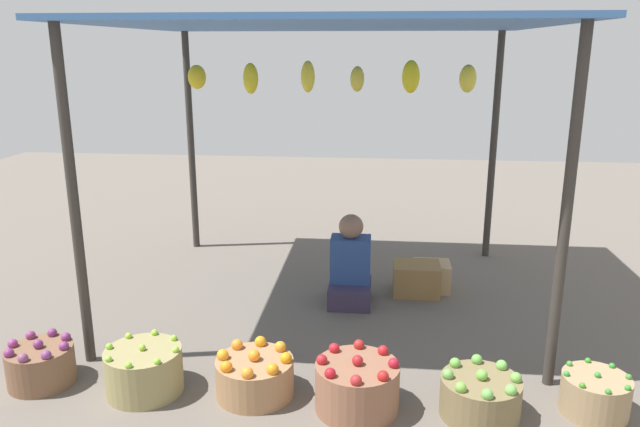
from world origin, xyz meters
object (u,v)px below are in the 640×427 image
Objects in this scene: basket_purple_onions at (41,364)px; wooden_crate_stacked_rear at (416,279)px; basket_red_apples at (357,386)px; basket_green_chilies at (595,394)px; basket_oranges at (255,376)px; basket_limes at (144,370)px; vendor_person at (350,269)px; basket_green_apples at (480,396)px; wooden_crate_near_vendor at (432,276)px.

basket_purple_onions reaches higher than wooden_crate_stacked_rear.
basket_red_apples is 1.28× the size of basket_green_chilies.
basket_limes is at bearing -177.18° from basket_oranges.
vendor_person is at bearing 70.97° from basket_oranges.
basket_red_apples is (0.13, -1.62, -0.14)m from vendor_person.
basket_green_apples is 1.17× the size of wooden_crate_stacked_rear.
basket_limes is 1.37m from basket_red_apples.
basket_purple_onions is 0.86× the size of basket_oranges.
wooden_crate_stacked_rear is (0.45, 1.86, -0.02)m from basket_red_apples.
basket_purple_onions is at bearing -144.98° from wooden_crate_near_vendor.
basket_red_apples is at bearing -2.52° from basket_purple_onions.
basket_purple_onions is 3.51m from basket_green_chilies.
basket_green_apples is (0.86, -1.62, -0.17)m from vendor_person.
basket_limes is at bearing -179.20° from basket_green_chilies.
basket_green_apples is 0.70m from basket_green_chilies.
basket_oranges reaches higher than wooden_crate_near_vendor.
basket_oranges is 2.25m from wooden_crate_near_vendor.
vendor_person is 1.94× the size of basket_green_chilies.
basket_purple_onions is 1.32× the size of wooden_crate_near_vendor.
basket_red_apples is 2.06m from wooden_crate_near_vendor.
basket_limes reaches higher than basket_green_apples.
basket_limes is at bearing 178.48° from basket_green_apples.
basket_purple_onions is at bearing 177.48° from basket_red_apples.
basket_green_apples is at bearing -85.94° from wooden_crate_near_vendor.
basket_limes reaches higher than wooden_crate_near_vendor.
wooden_crate_stacked_rear is (1.11, 1.77, 0.01)m from basket_oranges.
basket_green_apples is 1.47× the size of wooden_crate_near_vendor.
basket_purple_onions is at bearing 177.56° from basket_limes.
wooden_crate_near_vendor is at bearing 25.47° from vendor_person.
basket_limes is 1.19× the size of wooden_crate_stacked_rear.
basket_green_chilies is 1.24× the size of wooden_crate_near_vendor.
basket_green_chilies is (0.69, 0.09, -0.01)m from basket_green_apples.
basket_purple_onions reaches higher than basket_oranges.
basket_limes is 1.50× the size of wooden_crate_near_vendor.
basket_green_chilies is (1.56, -1.52, -0.18)m from vendor_person.
basket_limes is 2.80m from basket_green_chilies.
basket_purple_onions is at bearing -179.86° from basket_green_chilies.
basket_red_apples reaches higher than basket_green_chilies.
basket_limes is 1.02× the size of basket_green_apples.
basket_red_apples is (2.08, -0.09, 0.02)m from basket_purple_onions.
basket_oranges reaches higher than basket_green_chilies.
basket_red_apples is at bearing -179.57° from basket_green_apples.
basket_green_chilies is at bearing 0.11° from basket_oranges.
basket_green_apples is (1.39, -0.09, -0.00)m from basket_oranges.
basket_red_apples is at bearing -106.91° from wooden_crate_near_vendor.
basket_green_apples is at bearing -1.52° from basket_limes.
basket_limes is (0.72, -0.03, 0.01)m from basket_purple_onions.
basket_red_apples is at bearing -103.71° from wooden_crate_stacked_rear.
vendor_person is 1.90× the size of wooden_crate_stacked_rear.
basket_green_apples reaches higher than basket_green_chilies.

